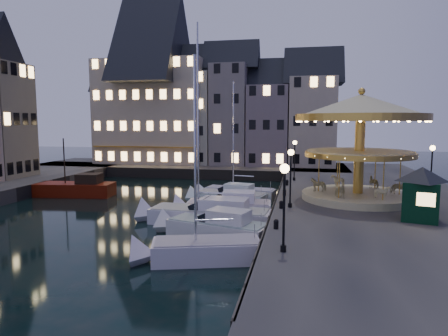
% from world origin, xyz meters
% --- Properties ---
extents(ground, '(160.00, 160.00, 0.00)m').
position_xyz_m(ground, '(0.00, 0.00, 0.00)').
color(ground, black).
rests_on(ground, ground).
extents(quay_east, '(16.00, 56.00, 1.30)m').
position_xyz_m(quay_east, '(14.00, 6.00, 0.65)').
color(quay_east, '#474442').
rests_on(quay_east, ground).
extents(quay_north, '(44.00, 12.00, 1.30)m').
position_xyz_m(quay_north, '(-8.00, 28.00, 0.65)').
color(quay_north, '#474442').
rests_on(quay_north, ground).
extents(quaywall_e, '(0.15, 44.00, 1.30)m').
position_xyz_m(quaywall_e, '(6.00, 6.00, 0.65)').
color(quaywall_e, '#47423A').
rests_on(quaywall_e, ground).
extents(quaywall_n, '(48.00, 0.15, 1.30)m').
position_xyz_m(quaywall_n, '(-6.00, 22.00, 0.65)').
color(quaywall_n, '#47423A').
rests_on(quaywall_n, ground).
extents(streetlamp_a, '(0.44, 0.44, 4.17)m').
position_xyz_m(streetlamp_a, '(7.20, -9.00, 4.02)').
color(streetlamp_a, black).
rests_on(streetlamp_a, quay_east).
extents(streetlamp_b, '(0.44, 0.44, 4.17)m').
position_xyz_m(streetlamp_b, '(7.20, 1.00, 4.02)').
color(streetlamp_b, black).
rests_on(streetlamp_b, quay_east).
extents(streetlamp_c, '(0.44, 0.44, 4.17)m').
position_xyz_m(streetlamp_c, '(7.20, 14.50, 4.02)').
color(streetlamp_c, black).
rests_on(streetlamp_c, quay_east).
extents(streetlamp_d, '(0.44, 0.44, 4.17)m').
position_xyz_m(streetlamp_d, '(18.50, 8.00, 4.02)').
color(streetlamp_d, black).
rests_on(streetlamp_d, quay_east).
extents(bollard_a, '(0.30, 0.30, 0.57)m').
position_xyz_m(bollard_a, '(6.60, -5.00, 1.60)').
color(bollard_a, black).
rests_on(bollard_a, quay_east).
extents(bollard_b, '(0.30, 0.30, 0.57)m').
position_xyz_m(bollard_b, '(6.60, 0.50, 1.60)').
color(bollard_b, black).
rests_on(bollard_b, quay_east).
extents(bollard_c, '(0.30, 0.30, 0.57)m').
position_xyz_m(bollard_c, '(6.60, 5.50, 1.60)').
color(bollard_c, black).
rests_on(bollard_c, quay_east).
extents(bollard_d, '(0.30, 0.30, 0.57)m').
position_xyz_m(bollard_d, '(6.60, 11.00, 1.60)').
color(bollard_d, black).
rests_on(bollard_d, quay_east).
extents(townhouse_na, '(5.50, 8.00, 12.80)m').
position_xyz_m(townhouse_na, '(-19.50, 30.00, 7.78)').
color(townhouse_na, gray).
rests_on(townhouse_na, quay_north).
extents(townhouse_nb, '(6.16, 8.00, 13.80)m').
position_xyz_m(townhouse_nb, '(-14.05, 30.00, 8.28)').
color(townhouse_nb, gray).
rests_on(townhouse_nb, quay_north).
extents(townhouse_nc, '(6.82, 8.00, 14.80)m').
position_xyz_m(townhouse_nc, '(-8.00, 30.00, 8.78)').
color(townhouse_nc, '#A8A48C').
rests_on(townhouse_nc, quay_north).
extents(townhouse_nd, '(5.50, 8.00, 15.80)m').
position_xyz_m(townhouse_nd, '(-2.25, 30.00, 9.28)').
color(townhouse_nd, gray).
rests_on(townhouse_nd, quay_north).
extents(townhouse_ne, '(6.16, 8.00, 12.80)m').
position_xyz_m(townhouse_ne, '(3.20, 30.00, 7.78)').
color(townhouse_ne, slate).
rests_on(townhouse_ne, quay_north).
extents(townhouse_nf, '(6.82, 8.00, 13.80)m').
position_xyz_m(townhouse_nf, '(9.25, 30.00, 8.28)').
color(townhouse_nf, tan).
rests_on(townhouse_nf, quay_north).
extents(hotel_corner, '(17.60, 9.00, 16.80)m').
position_xyz_m(hotel_corner, '(-14.00, 30.00, 9.78)').
color(hotel_corner, beige).
rests_on(hotel_corner, quay_north).
extents(motorboat_a, '(6.84, 3.86, 11.32)m').
position_xyz_m(motorboat_a, '(2.54, -7.57, 0.54)').
color(motorboat_a, silver).
rests_on(motorboat_a, ground).
extents(motorboat_b, '(7.60, 4.08, 2.15)m').
position_xyz_m(motorboat_b, '(2.44, -3.20, 0.64)').
color(motorboat_b, silver).
rests_on(motorboat_b, ground).
extents(motorboat_c, '(9.87, 3.17, 13.09)m').
position_xyz_m(motorboat_c, '(1.13, 0.17, 0.68)').
color(motorboat_c, silver).
rests_on(motorboat_c, ground).
extents(motorboat_d, '(7.69, 3.08, 2.15)m').
position_xyz_m(motorboat_d, '(1.96, 3.01, 0.64)').
color(motorboat_d, white).
rests_on(motorboat_d, ground).
extents(motorboat_e, '(7.34, 3.54, 2.15)m').
position_xyz_m(motorboat_e, '(1.43, 7.19, 0.64)').
color(motorboat_e, silver).
rests_on(motorboat_e, ground).
extents(motorboat_f, '(7.75, 3.12, 10.24)m').
position_xyz_m(motorboat_f, '(1.66, 9.60, 0.53)').
color(motorboat_f, silver).
rests_on(motorboat_f, ground).
extents(red_fishing_boat, '(7.84, 3.48, 5.98)m').
position_xyz_m(red_fishing_boat, '(-14.12, 8.39, 0.70)').
color(red_fishing_boat, '#621204').
rests_on(red_fishing_boat, ground).
extents(carousel, '(9.92, 9.92, 8.68)m').
position_xyz_m(carousel, '(12.35, 4.91, 7.02)').
color(carousel, '#C5BB85').
rests_on(carousel, quay_east).
extents(ticket_kiosk, '(3.25, 3.25, 3.81)m').
position_xyz_m(ticket_kiosk, '(15.22, -1.34, 3.56)').
color(ticket_kiosk, black).
rests_on(ticket_kiosk, quay_east).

